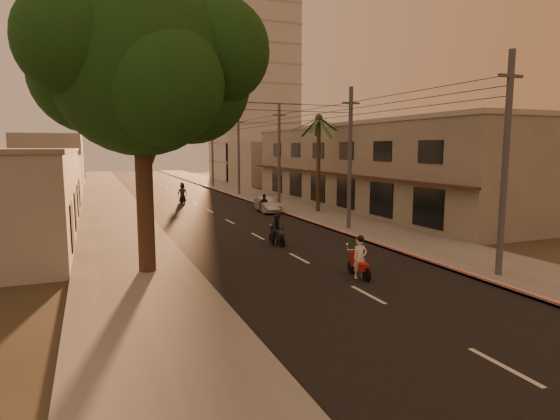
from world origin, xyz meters
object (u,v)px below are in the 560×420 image
Objects in this scene: scooter_mid_a at (277,231)px; scooter_mid_b at (264,205)px; broadleaf_tree at (149,67)px; scooter_red at (360,259)px; palm_tree at (319,124)px; scooter_far_a at (182,194)px; parked_car at (267,204)px.

scooter_mid_b is at bearing 68.53° from scooter_mid_a.
broadleaf_tree is 19.61m from scooter_mid_b.
palm_tree is at bearing 71.25° from scooter_red.
scooter_mid_b is at bearing -51.36° from scooter_far_a.
scooter_mid_a is 13.11m from parked_car.
broadleaf_tree is 20.49m from parked_car.
parked_car is at bearing 156.10° from palm_tree.
scooter_mid_a is at bearing 98.60° from scooter_red.
scooter_mid_a is at bearing 24.35° from broadleaf_tree.
scooter_mid_b is (2.78, 18.90, -0.06)m from scooter_red.
scooter_mid_a reaches higher than parked_car.
scooter_far_a is at bearing 129.78° from palm_tree.
broadleaf_tree is 6.71× the size of scooter_mid_a.
palm_tree is 7.81m from scooter_mid_b.
scooter_far_a is (-9.02, 10.84, -6.26)m from palm_tree.
broadleaf_tree reaches higher than scooter_mid_a.
scooter_red is 0.45× the size of parked_car.
palm_tree reaches higher than parked_car.
scooter_far_a is at bearing 96.63° from scooter_red.
scooter_mid_b is 0.83× the size of scooter_far_a.
broadleaf_tree is 6.16× the size of scooter_far_a.
scooter_far_a reaches higher than scooter_mid_b.
scooter_red is 0.92× the size of scooter_far_a.
palm_tree is at bearing -18.86° from parked_car.
scooter_far_a is at bearing 88.32° from scooter_mid_a.
scooter_red is at bearing -94.64° from parked_car.
scooter_red is at bearing -28.80° from broadleaf_tree.
scooter_red is at bearing -103.60° from scooter_mid_b.
broadleaf_tree reaches higher than scooter_far_a.
palm_tree is 15.43m from scooter_far_a.
palm_tree is at bearing -17.32° from scooter_mid_b.
broadleaf_tree is 11.51m from scooter_red.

